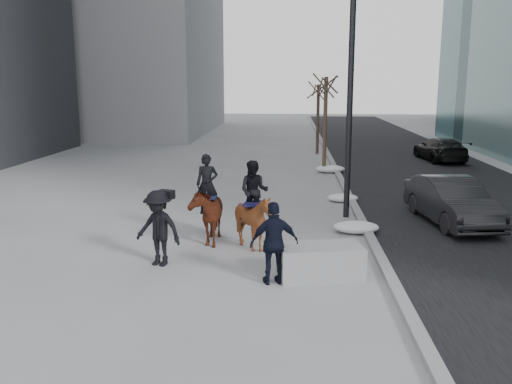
# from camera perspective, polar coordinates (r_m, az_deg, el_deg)

# --- Properties ---
(ground) EXTENTS (120.00, 120.00, 0.00)m
(ground) POSITION_cam_1_polar(r_m,az_deg,el_deg) (12.56, -0.35, -7.83)
(ground) COLOR gray
(ground) RESTS_ON ground
(road) EXTENTS (8.00, 90.00, 0.01)m
(road) POSITION_cam_1_polar(r_m,az_deg,el_deg) (23.05, 19.12, 0.51)
(road) COLOR black
(road) RESTS_ON ground
(curb) EXTENTS (0.25, 90.00, 0.12)m
(curb) POSITION_cam_1_polar(r_m,az_deg,el_deg) (22.30, 9.17, 0.80)
(curb) COLOR gray
(curb) RESTS_ON ground
(planter) EXTENTS (1.93, 1.22, 0.72)m
(planter) POSITION_cam_1_polar(r_m,az_deg,el_deg) (11.85, 6.77, -7.28)
(planter) COLOR gray
(planter) RESTS_ON ground
(car_near) EXTENTS (2.04, 4.33, 1.37)m
(car_near) POSITION_cam_1_polar(r_m,az_deg,el_deg) (17.08, 19.89, -0.90)
(car_near) COLOR black
(car_near) RESTS_ON ground
(car_far) EXTENTS (2.21, 4.49, 1.26)m
(car_far) POSITION_cam_1_polar(r_m,az_deg,el_deg) (30.58, 18.82, 4.30)
(car_far) COLOR black
(car_far) RESTS_ON ground
(tree_near) EXTENTS (1.20, 1.20, 4.86)m
(tree_near) POSITION_cam_1_polar(r_m,az_deg,el_deg) (25.11, 7.29, 7.50)
(tree_near) COLOR #382821
(tree_near) RESTS_ON ground
(tree_far) EXTENTS (1.20, 1.20, 4.44)m
(tree_far) POSITION_cam_1_polar(r_m,az_deg,el_deg) (31.89, 6.53, 7.99)
(tree_far) COLOR #35271F
(tree_far) RESTS_ON ground
(mounted_left) EXTENTS (0.94, 1.84, 2.31)m
(mounted_left) POSITION_cam_1_polar(r_m,az_deg,el_deg) (14.30, -5.20, -1.86)
(mounted_left) COLOR #46180E
(mounted_left) RESTS_ON ground
(mounted_right) EXTENTS (1.37, 1.49, 2.25)m
(mounted_right) POSITION_cam_1_polar(r_m,az_deg,el_deg) (13.55, -0.24, -2.39)
(mounted_right) COLOR #532810
(mounted_right) RESTS_ON ground
(feeder) EXTENTS (1.11, 0.99, 1.75)m
(feeder) POSITION_cam_1_polar(r_m,az_deg,el_deg) (11.27, 1.93, -5.41)
(feeder) COLOR black
(feeder) RESTS_ON ground
(camera_crew) EXTENTS (1.29, 0.99, 1.75)m
(camera_crew) POSITION_cam_1_polar(r_m,az_deg,el_deg) (12.59, -10.23, -3.74)
(camera_crew) COLOR black
(camera_crew) RESTS_ON ground
(lamppost) EXTENTS (0.25, 1.83, 9.09)m
(lamppost) POSITION_cam_1_polar(r_m,az_deg,el_deg) (16.60, 10.08, 14.25)
(lamppost) COLOR black
(lamppost) RESTS_ON ground
(snow_piles) EXTENTS (1.36, 11.11, 0.35)m
(snow_piles) POSITION_cam_1_polar(r_m,az_deg,el_deg) (20.54, 8.80, 0.18)
(snow_piles) COLOR silver
(snow_piles) RESTS_ON ground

